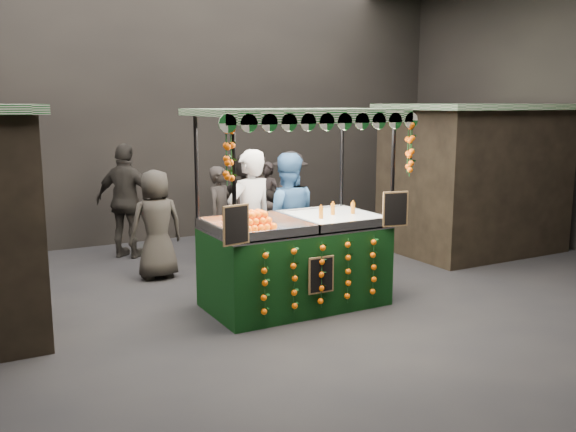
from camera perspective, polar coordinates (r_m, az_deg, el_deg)
ground at (r=8.17m, az=1.18°, el=-8.48°), size 12.00×12.00×0.00m
market_hall at (r=7.78m, az=1.27°, el=15.86°), size 12.10×10.10×5.05m
neighbour_stall_right at (r=11.72m, az=16.43°, el=3.37°), size 3.00×2.20×2.60m
juice_stall at (r=8.12m, az=0.82°, el=-2.79°), size 2.63×1.54×2.54m
vendor_grey at (r=8.72m, az=-3.46°, el=-0.51°), size 0.81×0.62×2.00m
vendor_blue at (r=9.13m, az=-0.15°, el=-0.27°), size 1.13×1.02×1.91m
shopper_0 at (r=10.49m, az=-6.08°, el=0.15°), size 0.69×0.64×1.59m
shopper_1 at (r=9.74m, az=-2.70°, el=0.20°), size 0.99×0.82×1.85m
shopper_2 at (r=11.03m, az=-14.36°, el=1.32°), size 1.15×1.13×1.95m
shopper_3 at (r=11.37m, az=0.21°, el=1.43°), size 1.27×1.27×1.77m
shopper_4 at (r=9.62m, az=-11.83°, el=-0.75°), size 0.83×0.56×1.65m
shopper_5 at (r=11.64m, az=-3.60°, el=1.53°), size 1.05×1.68×1.73m
shopper_6 at (r=12.20m, az=-1.93°, el=1.39°), size 0.58×0.65×1.50m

